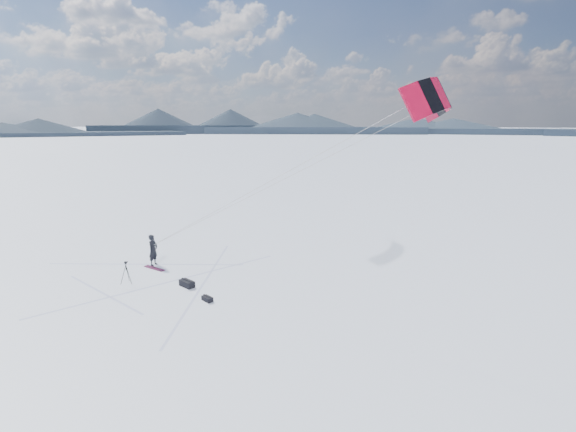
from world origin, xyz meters
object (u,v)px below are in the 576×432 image
Objects in this scene: tripod at (126,269)px; gear_bag_b at (207,299)px; snowboard at (154,268)px; snowkiter at (154,265)px; gear_bag_a at (187,283)px.

tripod is 1.86× the size of gear_bag_b.
snowboard is at bearing 175.97° from gear_bag_b.
tripod is at bearing -161.11° from gear_bag_b.
gear_bag_a is (4.11, -1.41, 0.17)m from snowkiter.
snowboard is at bearing -144.27° from snowkiter.
snowkiter is 6.63m from gear_bag_b.
snowkiter is 0.64m from snowboard.
gear_bag_a is at bearing 172.71° from gear_bag_b.
tripod reaches higher than gear_bag_a.
gear_bag_a is at bearing -123.13° from snowkiter.
gear_bag_a is at bearing 19.55° from tripod.
gear_bag_b is at bearing -10.52° from gear_bag_a.
gear_bag_b is (5.75, -1.80, 0.10)m from snowboard.
snowboard is at bearing 174.73° from gear_bag_a.
gear_bag_a is (3.06, 1.31, -0.61)m from tripod.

